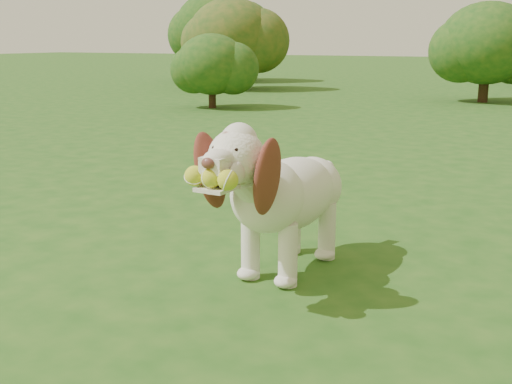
% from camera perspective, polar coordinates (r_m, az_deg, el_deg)
% --- Properties ---
extents(ground, '(80.00, 80.00, 0.00)m').
position_cam_1_polar(ground, '(3.36, 10.40, -6.29)').
color(ground, '#1E4E16').
rests_on(ground, ground).
extents(dog, '(0.43, 1.21, 0.79)m').
position_cam_1_polar(dog, '(3.06, 2.29, 0.13)').
color(dog, silver).
rests_on(dog, ground).
extents(shrub_a, '(1.17, 1.17, 1.22)m').
position_cam_1_polar(shrub_a, '(10.78, -3.95, 11.25)').
color(shrub_a, '#382314').
rests_on(shrub_a, ground).
extents(shrub_b, '(1.72, 1.72, 1.78)m').
position_cam_1_polar(shrub_b, '(12.45, 19.86, 12.33)').
color(shrub_b, '#382314').
rests_on(shrub_b, ground).
extents(shrub_g, '(2.30, 2.30, 2.39)m').
position_cam_1_polar(shrub_g, '(17.78, -3.41, 14.33)').
color(shrub_g, '#382314').
rests_on(shrub_g, ground).
extents(shrub_e, '(1.95, 1.95, 2.02)m').
position_cam_1_polar(shrub_e, '(14.75, -2.17, 13.70)').
color(shrub_e, '#382314').
rests_on(shrub_e, ground).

